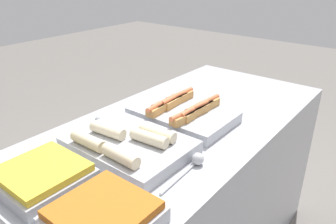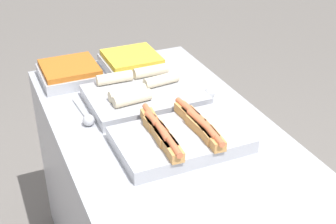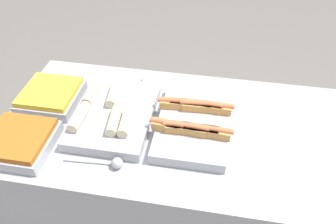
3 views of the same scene
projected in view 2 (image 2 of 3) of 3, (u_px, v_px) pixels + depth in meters
The scene contains 6 objects.
tray_hotdogs at pixel (181, 137), 1.65m from camera, with size 0.35×0.46×0.10m.
tray_wraps at pixel (143, 95), 1.94m from camera, with size 0.34×0.46×0.10m.
tray_side_front at pixel (70, 73), 2.11m from camera, with size 0.26×0.26×0.07m.
tray_side_back at pixel (132, 62), 2.22m from camera, with size 0.26×0.26×0.07m.
serving_spoon_near at pixel (87, 118), 1.79m from camera, with size 0.24×0.05×0.05m.
serving_spoon_far at pixel (207, 92), 1.98m from camera, with size 0.22×0.05×0.05m.
Camera 2 is at (1.26, -0.60, 1.83)m, focal length 50.00 mm.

